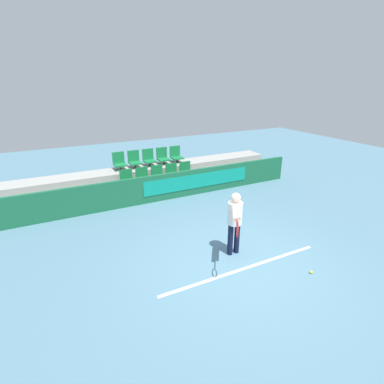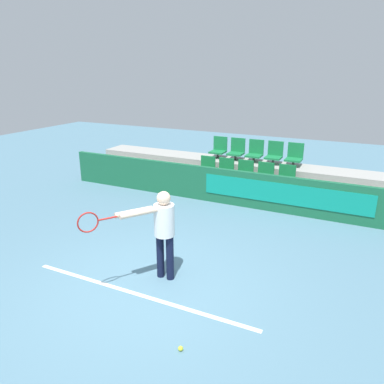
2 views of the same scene
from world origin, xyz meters
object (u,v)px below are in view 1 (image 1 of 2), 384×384
stadium_chair_8 (163,157)px  tennis_player (235,218)px  stadium_chair_4 (186,171)px  stadium_chair_7 (149,158)px  stadium_chair_2 (158,175)px  stadium_chair_9 (176,155)px  tennis_ball (311,272)px  stadium_chair_3 (173,173)px  stadium_chair_5 (119,162)px  stadium_chair_6 (135,160)px  stadium_chair_0 (127,180)px  stadium_chair_1 (143,178)px

stadium_chair_8 → tennis_player: bearing=-94.7°
stadium_chair_4 → stadium_chair_7: 1.52m
stadium_chair_2 → stadium_chair_7: bearing=90.0°
stadium_chair_9 → tennis_ball: stadium_chair_9 is taller
stadium_chair_7 → tennis_player: (0.11, -5.60, -0.14)m
stadium_chair_2 → stadium_chair_3: 0.57m
stadium_chair_5 → stadium_chair_6: size_ratio=1.00×
stadium_chair_3 → tennis_player: bearing=-95.6°
stadium_chair_9 → stadium_chair_7: bearing=180.0°
tennis_ball → stadium_chair_4: bearing=90.7°
stadium_chair_3 → stadium_chair_8: (0.00, 0.92, 0.42)m
stadium_chair_0 → stadium_chair_3: 1.71m
stadium_chair_3 → tennis_ball: bearing=-84.0°
stadium_chair_3 → stadium_chair_8: size_ratio=1.00×
stadium_chair_1 → stadium_chair_5: 1.16m
stadium_chair_0 → stadium_chair_5: size_ratio=1.00×
stadium_chair_5 → stadium_chair_6: (0.57, 0.00, 0.00)m
stadium_chair_7 → stadium_chair_8: 0.57m
stadium_chair_6 → stadium_chair_8: size_ratio=1.00×
stadium_chair_8 → stadium_chair_9: bearing=0.0°
stadium_chair_2 → stadium_chair_9: bearing=39.0°
stadium_chair_4 → stadium_chair_8: stadium_chair_8 is taller
stadium_chair_3 → stadium_chair_9: size_ratio=1.00×
stadium_chair_8 → stadium_chair_0: bearing=-151.7°
stadium_chair_0 → stadium_chair_8: (1.71, 0.92, 0.42)m
stadium_chair_5 → stadium_chair_1: bearing=-58.3°
stadium_chair_3 → stadium_chair_7: bearing=121.7°
stadium_chair_1 → stadium_chair_3: 1.14m
stadium_chair_8 → stadium_chair_9: same height
stadium_chair_4 → tennis_ball: (0.07, -6.07, -0.66)m
stadium_chair_3 → stadium_chair_9: (0.57, 0.92, 0.42)m
stadium_chair_0 → stadium_chair_6: bearing=58.3°
tennis_player → tennis_ball: tennis_player is taller
stadium_chair_0 → stadium_chair_5: bearing=90.0°
stadium_chair_1 → stadium_chair_4: 1.71m
stadium_chair_1 → stadium_chair_8: stadium_chair_8 is taller
stadium_chair_6 → stadium_chair_9: (1.71, 0.00, 0.00)m
stadium_chair_1 → stadium_chair_4: size_ratio=1.00×
stadium_chair_1 → stadium_chair_4: (1.71, 0.00, 0.00)m
stadium_chair_2 → stadium_chair_3: (0.57, 0.00, 0.00)m
stadium_chair_6 → tennis_player: tennis_player is taller
tennis_ball → stadium_chair_1: bearing=106.4°
stadium_chair_6 → stadium_chair_7: 0.57m
stadium_chair_7 → stadium_chair_3: bearing=-58.3°
stadium_chair_3 → stadium_chair_5: stadium_chair_5 is taller
stadium_chair_0 → stadium_chair_2: size_ratio=1.00×
stadium_chair_8 → tennis_ball: 7.11m
stadium_chair_2 → tennis_player: 4.68m
stadium_chair_3 → stadium_chair_9: bearing=58.3°
stadium_chair_2 → stadium_chair_3: size_ratio=1.00×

